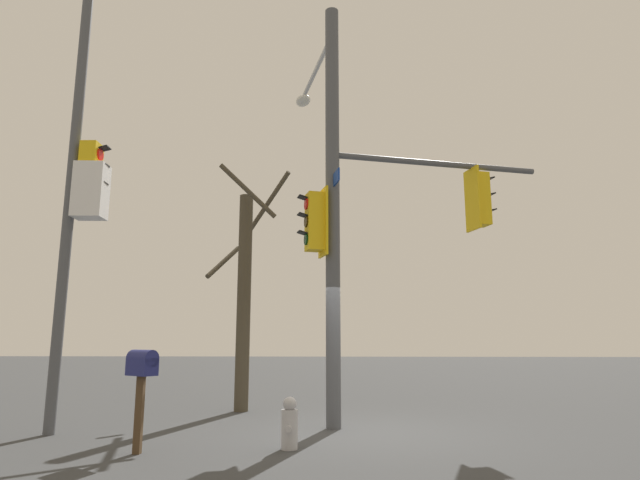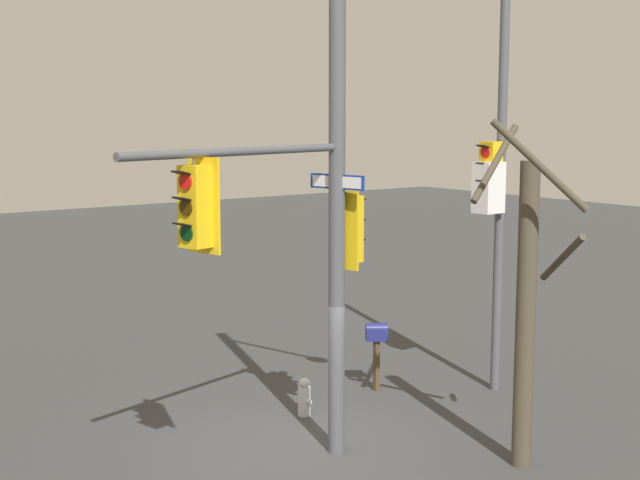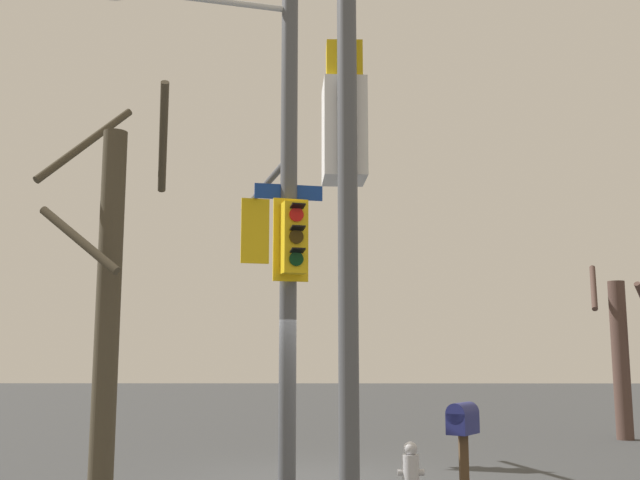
{
  "view_description": "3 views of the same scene",
  "coord_description": "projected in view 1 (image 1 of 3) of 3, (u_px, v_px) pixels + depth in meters",
  "views": [
    {
      "loc": [
        9.31,
        -0.3,
        1.56
      ],
      "look_at": [
        -0.52,
        -0.68,
        3.41
      ],
      "focal_mm": 29.61,
      "sensor_mm": 36.0,
      "label": 1
    },
    {
      "loc": [
        -11.73,
        8.15,
        5.58
      ],
      "look_at": [
        -0.63,
        0.03,
        3.64
      ],
      "focal_mm": 49.61,
      "sensor_mm": 36.0,
      "label": 2
    },
    {
      "loc": [
        0.13,
        -11.96,
        1.96
      ],
      "look_at": [
        0.04,
        -0.91,
        3.68
      ],
      "focal_mm": 41.46,
      "sensor_mm": 36.0,
      "label": 3
    }
  ],
  "objects": [
    {
      "name": "ground_plane",
      "position": [
        359.0,
        434.0,
        8.84
      ],
      "size": [
        80.0,
        80.0,
        0.0
      ],
      "primitive_type": "plane",
      "color": "#38393A"
    },
    {
      "name": "main_signal_pole_assembly",
      "position": [
        357.0,
        193.0,
        10.4
      ],
      "size": [
        3.64,
        5.32,
        8.19
      ],
      "rotation": [
        0.0,
        0.0,
        1.85
      ],
      "color": "#4C4F54",
      "rests_on": "ground"
    },
    {
      "name": "secondary_pole_assembly",
      "position": [
        82.0,
        187.0,
        9.5
      ],
      "size": [
        0.46,
        0.73,
        8.4
      ],
      "rotation": [
        0.0,
        0.0,
        1.63
      ],
      "color": "#4C4F54",
      "rests_on": "ground"
    },
    {
      "name": "fire_hydrant",
      "position": [
        290.0,
        424.0,
        7.63
      ],
      "size": [
        0.38,
        0.24,
        0.73
      ],
      "color": "#B2B2B7",
      "rests_on": "ground"
    },
    {
      "name": "mailbox",
      "position": [
        142.0,
        371.0,
        7.47
      ],
      "size": [
        0.44,
        0.5,
        1.41
      ],
      "rotation": [
        0.0,
        0.0,
        2.56
      ],
      "color": "#4C3823",
      "rests_on": "ground"
    },
    {
      "name": "bare_tree_across_street",
      "position": [
        244.0,
        290.0,
        12.06
      ],
      "size": [
        1.85,
        1.89,
        5.55
      ],
      "color": "#463E2F",
      "rests_on": "ground"
    }
  ]
}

